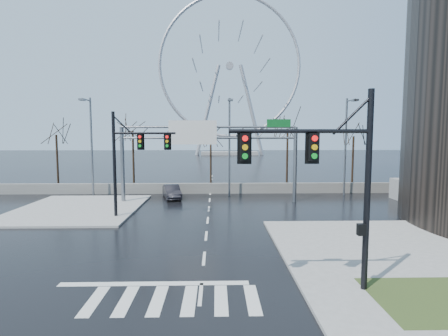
{
  "coord_description": "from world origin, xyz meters",
  "views": [
    {
      "loc": [
        0.62,
        -17.26,
        6.25
      ],
      "look_at": [
        1.17,
        6.62,
        4.0
      ],
      "focal_mm": 28.0,
      "sensor_mm": 36.0,
      "label": 1
    }
  ],
  "objects_px": {
    "signal_mast_far": "(129,154)",
    "ferris_wheel": "(230,72)",
    "car": "(172,192)",
    "sign_gantry": "(205,147)",
    "signal_mast_near": "(334,171)"
  },
  "relations": [
    {
      "from": "sign_gantry",
      "to": "ferris_wheel",
      "type": "xyz_separation_m",
      "value": [
        5.38,
        80.04,
        20.95
      ]
    },
    {
      "from": "signal_mast_far",
      "to": "ferris_wheel",
      "type": "height_order",
      "value": "ferris_wheel"
    },
    {
      "from": "sign_gantry",
      "to": "car",
      "type": "height_order",
      "value": "sign_gantry"
    },
    {
      "from": "car",
      "to": "signal_mast_far",
      "type": "bearing_deg",
      "value": -120.03
    },
    {
      "from": "sign_gantry",
      "to": "car",
      "type": "relative_size",
      "value": 3.99
    },
    {
      "from": "ferris_wheel",
      "to": "car",
      "type": "relative_size",
      "value": 12.4
    },
    {
      "from": "signal_mast_near",
      "to": "car",
      "type": "distance_m",
      "value": 23.23
    },
    {
      "from": "signal_mast_near",
      "to": "signal_mast_far",
      "type": "height_order",
      "value": "same"
    },
    {
      "from": "signal_mast_near",
      "to": "car",
      "type": "bearing_deg",
      "value": 112.93
    },
    {
      "from": "signal_mast_far",
      "to": "ferris_wheel",
      "type": "distance_m",
      "value": 89.3
    },
    {
      "from": "signal_mast_near",
      "to": "ferris_wheel",
      "type": "xyz_separation_m",
      "value": [
        -0.14,
        99.04,
        21.26
      ]
    },
    {
      "from": "signal_mast_near",
      "to": "signal_mast_far",
      "type": "relative_size",
      "value": 1.0
    },
    {
      "from": "signal_mast_near",
      "to": "ferris_wheel",
      "type": "distance_m",
      "value": 101.29
    },
    {
      "from": "sign_gantry",
      "to": "ferris_wheel",
      "type": "relative_size",
      "value": 0.32
    },
    {
      "from": "signal_mast_far",
      "to": "ferris_wheel",
      "type": "xyz_separation_m",
      "value": [
        10.87,
        86.04,
        21.3
      ]
    }
  ]
}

